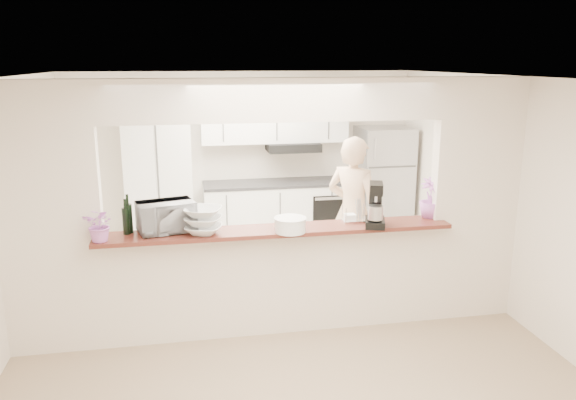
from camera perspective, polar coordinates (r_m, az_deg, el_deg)
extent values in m
plane|color=tan|center=(5.83, -1.11, -13.06)|extent=(6.00, 6.00, 0.00)
cube|color=silver|center=(7.22, -3.17, -7.49)|extent=(5.00, 2.90, 0.01)
cube|color=white|center=(5.44, -23.01, -2.07)|extent=(0.90, 0.15, 2.50)
cube|color=white|center=(6.05, 18.36, -0.12)|extent=(0.90, 0.15, 2.50)
cube|color=white|center=(5.20, -1.24, 10.13)|extent=(3.20, 0.15, 0.40)
cube|color=white|center=(5.61, -1.14, -8.28)|extent=(3.20, 0.15, 1.05)
cube|color=brown|center=(5.38, -1.08, -3.10)|extent=(3.40, 0.38, 0.04)
cube|color=silver|center=(7.99, -12.95, 2.10)|extent=(0.90, 0.60, 2.10)
cube|color=silver|center=(8.22, -1.16, -1.49)|extent=(2.10, 0.60, 0.90)
cube|color=#2C2C2F|center=(8.11, -1.18, 1.71)|extent=(2.10, 0.62, 0.04)
cube|color=silver|center=(8.08, -1.36, 8.52)|extent=(2.10, 0.35, 0.75)
cube|color=black|center=(8.08, 0.54, 5.41)|extent=(0.75, 0.45, 0.12)
cube|color=black|center=(8.08, 4.45, -1.46)|extent=(0.55, 0.02, 0.55)
cube|color=#B4B4B9|center=(8.48, 9.60, 1.58)|extent=(0.75, 0.70, 1.70)
imported|color=#CB6BA9|center=(5.22, -18.51, -2.39)|extent=(0.35, 0.33, 0.31)
cylinder|color=black|center=(5.41, -15.90, -1.83)|extent=(0.07, 0.07, 0.27)
cylinder|color=black|center=(5.36, -16.03, 0.06)|extent=(0.03, 0.03, 0.09)
cylinder|color=black|center=(5.38, -16.13, -2.08)|extent=(0.07, 0.07, 0.25)
cylinder|color=black|center=(5.33, -16.25, -0.36)|extent=(0.02, 0.02, 0.09)
imported|color=#9D9DA2|center=(5.36, -12.28, -1.68)|extent=(0.59, 0.47, 0.28)
imported|color=white|center=(5.23, -8.60, -2.13)|extent=(0.43, 0.43, 0.25)
cylinder|color=white|center=(5.25, 0.23, -2.57)|extent=(0.29, 0.29, 0.13)
cylinder|color=white|center=(5.23, 0.23, -1.85)|extent=(0.30, 0.30, 0.01)
cylinder|color=white|center=(5.34, 0.04, -2.54)|extent=(0.24, 0.24, 0.08)
cylinder|color=white|center=(5.33, 0.04, -2.08)|extent=(0.25, 0.25, 0.01)
cylinder|color=maroon|center=(5.52, 0.74, -2.08)|extent=(0.14, 0.14, 0.07)
cylinder|color=tan|center=(5.39, -0.59, -2.45)|extent=(0.15, 0.15, 0.07)
cube|color=silver|center=(5.64, 6.79, -2.08)|extent=(0.25, 0.15, 0.02)
cube|color=white|center=(5.63, 6.80, -1.70)|extent=(0.10, 0.10, 0.06)
cube|color=black|center=(5.50, 8.81, -2.28)|extent=(0.26, 0.33, 0.07)
cube|color=black|center=(5.55, 8.86, -0.10)|extent=(0.15, 0.14, 0.31)
cube|color=black|center=(5.40, 8.95, 1.19)|extent=(0.19, 0.27, 0.10)
cylinder|color=#B7B7BC|center=(5.40, 8.88, -1.26)|extent=(0.14, 0.14, 0.13)
imported|color=#CE6FCB|center=(5.88, 14.31, 0.21)|extent=(0.27, 0.27, 0.41)
imported|color=#DCB48F|center=(6.64, 6.60, -1.35)|extent=(0.77, 0.77, 1.80)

